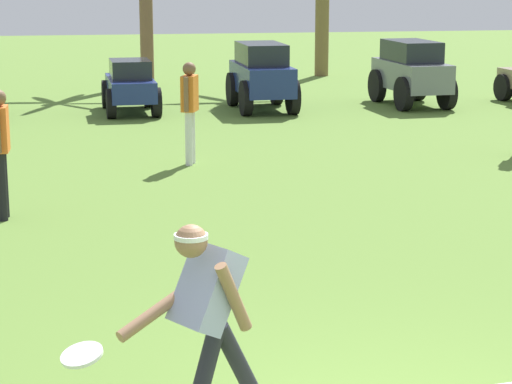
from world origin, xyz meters
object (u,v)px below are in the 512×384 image
(frisbee_thrower, at_px, (208,313))
(teammate_midfield, at_px, (190,103))
(frisbee_in_flight, at_px, (82,355))
(parked_car_slot_c, at_px, (130,85))
(teammate_deep, at_px, (0,142))
(parked_car_slot_e, at_px, (411,71))
(parked_car_slot_d, at_px, (262,75))

(frisbee_thrower, height_order, teammate_midfield, teammate_midfield)
(frisbee_in_flight, xyz_separation_m, parked_car_slot_c, (1.03, 14.95, -0.11))
(parked_car_slot_c, bearing_deg, teammate_deep, -102.63)
(parked_car_slot_e, bearing_deg, teammate_deep, -132.34)
(parked_car_slot_d, bearing_deg, frisbee_in_flight, -104.23)
(frisbee_in_flight, relative_size, parked_car_slot_e, 0.15)
(teammate_midfield, bearing_deg, parked_car_slot_c, 96.17)
(teammate_midfield, relative_size, parked_car_slot_d, 0.66)
(parked_car_slot_d, bearing_deg, teammate_deep, -118.44)
(teammate_deep, bearing_deg, parked_car_slot_d, 61.56)
(parked_car_slot_e, bearing_deg, frisbee_in_flight, -115.31)
(parked_car_slot_c, height_order, parked_car_slot_d, parked_car_slot_d)
(frisbee_in_flight, distance_m, parked_car_slot_d, 15.38)
(frisbee_thrower, xyz_separation_m, parked_car_slot_c, (0.23, 14.68, -0.23))
(parked_car_slot_d, bearing_deg, frisbee_thrower, -101.50)
(frisbee_thrower, distance_m, parked_car_slot_e, 16.05)
(frisbee_thrower, height_order, frisbee_in_flight, frisbee_thrower)
(teammate_deep, distance_m, parked_car_slot_e, 11.92)
(frisbee_thrower, relative_size, teammate_deep, 0.90)
(parked_car_slot_c, relative_size, parked_car_slot_d, 0.94)
(parked_car_slot_c, bearing_deg, frisbee_thrower, -90.90)
(frisbee_thrower, distance_m, teammate_midfield, 8.99)
(teammate_midfield, distance_m, parked_car_slot_d, 6.07)
(parked_car_slot_d, height_order, parked_car_slot_e, same)
(frisbee_thrower, relative_size, parked_car_slot_c, 0.63)
(frisbee_in_flight, xyz_separation_m, parked_car_slot_d, (3.78, 14.90, 0.07))
(parked_car_slot_d, bearing_deg, teammate_midfield, -110.53)
(teammate_midfield, relative_size, parked_car_slot_c, 0.70)
(teammate_deep, relative_size, parked_car_slot_d, 0.66)
(parked_car_slot_c, bearing_deg, parked_car_slot_d, -0.97)
(parked_car_slot_d, bearing_deg, parked_car_slot_c, 179.03)
(frisbee_thrower, xyz_separation_m, parked_car_slot_e, (6.30, 14.76, -0.05))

